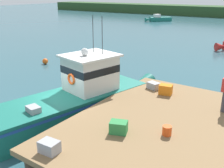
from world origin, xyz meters
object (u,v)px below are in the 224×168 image
object	(u,v)px
crate_stack_mid_dock	(49,147)
crate_single_far	(119,127)
crate_single_by_cleat	(153,86)
bait_bucket	(167,131)
moored_boat_mid_harbor	(159,19)
main_fishing_boat	(81,96)
crate_stack_near_edge	(166,90)
mooring_buoy_channel_marker	(45,61)

from	to	relation	value
crate_stack_mid_dock	crate_single_far	world-z (taller)	crate_single_far
crate_single_by_cleat	bait_bucket	bearing A→B (deg)	-57.94
crate_single_by_cleat	crate_single_far	size ratio (longest dim) A/B	1.00
crate_single_far	bait_bucket	size ratio (longest dim) A/B	1.76
crate_single_far	moored_boat_mid_harbor	bearing A→B (deg)	113.68
bait_bucket	moored_boat_mid_harbor	xyz separation A→B (m)	(-21.11, 44.00, -0.88)
crate_stack_mid_dock	moored_boat_mid_harbor	size ratio (longest dim) A/B	0.12
main_fishing_boat	crate_stack_mid_dock	size ratio (longest dim) A/B	16.60
crate_stack_near_edge	moored_boat_mid_harbor	xyz separation A→B (m)	(-19.47, 40.42, -0.95)
main_fishing_boat	crate_single_by_cleat	distance (m)	3.71
moored_boat_mid_harbor	crate_stack_mid_dock	bearing A→B (deg)	-68.45
main_fishing_boat	crate_single_by_cleat	bearing A→B (deg)	43.31
bait_bucket	crate_stack_mid_dock	bearing A→B (deg)	-129.98
main_fishing_boat	mooring_buoy_channel_marker	world-z (taller)	main_fishing_boat
crate_stack_near_edge	bait_bucket	world-z (taller)	crate_stack_near_edge
crate_single_far	bait_bucket	distance (m)	1.67
crate_single_far	mooring_buoy_channel_marker	distance (m)	15.13
mooring_buoy_channel_marker	crate_single_far	bearing A→B (deg)	-32.09
crate_stack_near_edge	mooring_buoy_channel_marker	size ratio (longest dim) A/B	1.26
bait_bucket	crate_stack_near_edge	bearing A→B (deg)	114.71
bait_bucket	moored_boat_mid_harbor	size ratio (longest dim) A/B	0.07
main_fishing_boat	crate_stack_near_edge	distance (m)	4.15
main_fishing_boat	crate_stack_mid_dock	distance (m)	5.16
main_fishing_boat	crate_single_far	xyz separation A→B (m)	(3.69, -2.22, 0.41)
moored_boat_mid_harbor	crate_stack_near_edge	bearing A→B (deg)	-64.28
bait_bucket	moored_boat_mid_harbor	distance (m)	48.81
crate_stack_near_edge	main_fishing_boat	bearing A→B (deg)	-148.32
crate_single_by_cleat	crate_stack_mid_dock	distance (m)	6.97
main_fishing_boat	crate_stack_near_edge	world-z (taller)	main_fishing_boat
crate_stack_mid_dock	crate_single_far	xyz separation A→B (m)	(1.08, 2.22, 0.03)
crate_single_by_cleat	bait_bucket	xyz separation A→B (m)	(2.47, -3.94, 0.00)
crate_stack_near_edge	moored_boat_mid_harbor	bearing A→B (deg)	115.72
crate_stack_near_edge	mooring_buoy_channel_marker	xyz separation A→B (m)	(-12.59, 3.63, -1.20)
crate_stack_mid_dock	mooring_buoy_channel_marker	world-z (taller)	crate_stack_mid_dock
moored_boat_mid_harbor	mooring_buoy_channel_marker	size ratio (longest dim) A/B	10.71
crate_single_by_cleat	bait_bucket	size ratio (longest dim) A/B	1.76
crate_stack_near_edge	mooring_buoy_channel_marker	distance (m)	13.16
bait_bucket	crate_single_by_cleat	bearing A→B (deg)	122.06
crate_single_by_cleat	moored_boat_mid_harbor	bearing A→B (deg)	114.96
crate_stack_near_edge	bait_bucket	size ratio (longest dim) A/B	1.76
crate_stack_mid_dock	bait_bucket	xyz separation A→B (m)	(2.54, 3.03, -0.02)
crate_single_by_cleat	crate_single_far	xyz separation A→B (m)	(1.01, -4.75, 0.05)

